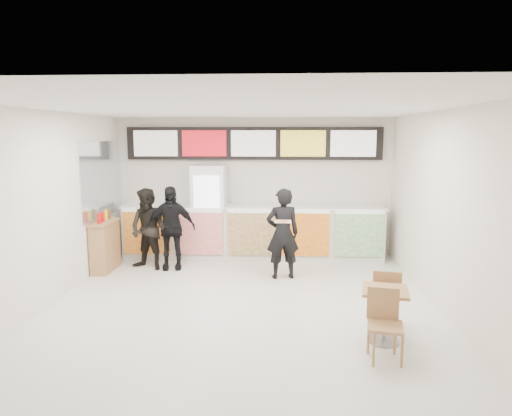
# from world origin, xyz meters

# --- Properties ---
(floor) EXTENTS (7.00, 7.00, 0.00)m
(floor) POSITION_xyz_m (0.00, 0.00, 0.00)
(floor) COLOR beige
(floor) RESTS_ON ground
(ceiling) EXTENTS (7.00, 7.00, 0.00)m
(ceiling) POSITION_xyz_m (0.00, 0.00, 3.00)
(ceiling) COLOR white
(ceiling) RESTS_ON wall_back
(wall_back) EXTENTS (6.00, 0.00, 6.00)m
(wall_back) POSITION_xyz_m (0.00, 3.50, 1.50)
(wall_back) COLOR silver
(wall_back) RESTS_ON floor
(wall_left) EXTENTS (0.00, 7.00, 7.00)m
(wall_left) POSITION_xyz_m (-3.00, 0.00, 1.50)
(wall_left) COLOR silver
(wall_left) RESTS_ON floor
(wall_right) EXTENTS (0.00, 7.00, 7.00)m
(wall_right) POSITION_xyz_m (3.00, 0.00, 1.50)
(wall_right) COLOR silver
(wall_right) RESTS_ON floor
(service_counter) EXTENTS (5.56, 0.77, 1.14)m
(service_counter) POSITION_xyz_m (0.00, 3.09, 0.57)
(service_counter) COLOR silver
(service_counter) RESTS_ON floor
(menu_board) EXTENTS (5.50, 0.14, 0.70)m
(menu_board) POSITION_xyz_m (0.00, 3.41, 2.45)
(menu_board) COLOR black
(menu_board) RESTS_ON wall_back
(drinks_fridge) EXTENTS (0.70, 0.67, 2.00)m
(drinks_fridge) POSITION_xyz_m (-0.93, 3.11, 1.00)
(drinks_fridge) COLOR white
(drinks_fridge) RESTS_ON floor
(mirror_panel) EXTENTS (0.01, 2.00, 1.50)m
(mirror_panel) POSITION_xyz_m (-2.99, 2.45, 1.75)
(mirror_panel) COLOR #B2B7BF
(mirror_panel) RESTS_ON wall_left
(customer_main) EXTENTS (0.68, 0.51, 1.68)m
(customer_main) POSITION_xyz_m (0.63, 1.71, 0.84)
(customer_main) COLOR black
(customer_main) RESTS_ON floor
(customer_left) EXTENTS (0.94, 0.84, 1.61)m
(customer_left) POSITION_xyz_m (-1.99, 2.15, 0.80)
(customer_left) COLOR black
(customer_left) RESTS_ON floor
(customer_mid) EXTENTS (1.01, 0.52, 1.65)m
(customer_mid) POSITION_xyz_m (-1.57, 2.20, 0.83)
(customer_mid) COLOR black
(customer_mid) RESTS_ON floor
(pizza_slice) EXTENTS (0.36, 0.36, 0.02)m
(pizza_slice) POSITION_xyz_m (0.63, 1.26, 1.16)
(pizza_slice) COLOR beige
(pizza_slice) RESTS_ON customer_main
(cafe_table) EXTENTS (0.66, 1.47, 0.83)m
(cafe_table) POSITION_xyz_m (1.92, -0.89, 0.49)
(cafe_table) COLOR #A3714A
(cafe_table) RESTS_ON floor
(condiment_ledge) EXTENTS (0.35, 0.87, 1.16)m
(condiment_ledge) POSITION_xyz_m (-2.82, 2.01, 0.50)
(condiment_ledge) COLOR #A3714A
(condiment_ledge) RESTS_ON floor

